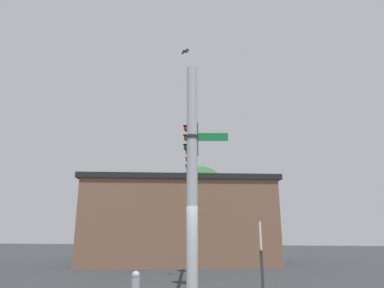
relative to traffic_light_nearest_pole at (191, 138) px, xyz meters
name	(u,v)px	position (x,y,z in m)	size (l,w,h in m)	color
signal_pole	(192,179)	(-2.63, -0.45, -1.88)	(0.29, 0.29, 6.44)	#ADB2B7
mast_arm	(192,124)	(0.75, 0.10, 0.77)	(0.15, 0.15, 6.85)	#ADB2B7
traffic_light_nearest_pole	(191,138)	(0.00, 0.00, 0.00)	(0.54, 0.49, 1.31)	black
traffic_light_mid_inner	(192,160)	(3.71, 0.61, 0.00)	(0.54, 0.49, 1.31)	black
street_name_sign	(200,137)	(-2.59, -0.68, -0.73)	(0.34, 1.14, 0.22)	#147238
bird_flying	(185,51)	(0.79, 0.39, 3.96)	(0.27, 0.37, 0.12)	#4C4742
storefront_building	(179,221)	(9.22, 2.31, -2.61)	(8.79, 12.37, 4.97)	brown
tree_by_storefront	(201,193)	(11.54, 1.24, -0.69)	(3.65, 3.65, 6.27)	#4C3823
fire_hydrant	(135,287)	(-1.99, 1.20, -4.69)	(0.35, 0.24, 0.82)	#99999E
historical_marker	(261,249)	(-1.44, -2.20, -3.70)	(0.60, 0.08, 2.13)	#333333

